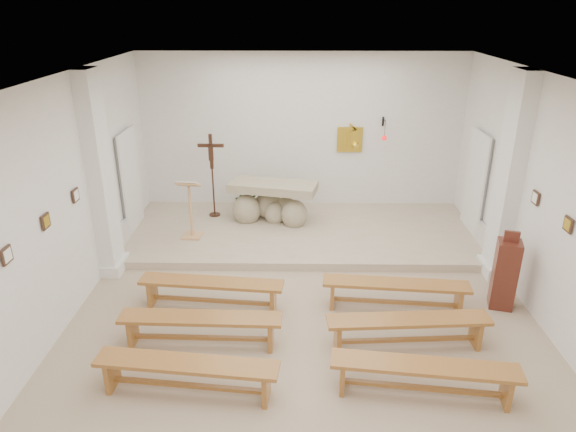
{
  "coord_description": "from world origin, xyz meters",
  "views": [
    {
      "loc": [
        -0.13,
        -6.04,
        4.42
      ],
      "look_at": [
        -0.25,
        1.6,
        1.23
      ],
      "focal_mm": 32.0,
      "sensor_mm": 36.0,
      "label": 1
    }
  ],
  "objects_px": {
    "lectern": "(190,209)",
    "crucifix_stand": "(212,170)",
    "bench_left_front": "(212,288)",
    "bench_right_second": "(408,325)",
    "bench_left_third": "(187,370)",
    "altar": "(272,205)",
    "bench_right_third": "(424,372)",
    "bench_left_second": "(201,324)",
    "donation_pedestal": "(505,274)",
    "bench_right_front": "(396,289)"
  },
  "relations": [
    {
      "from": "lectern",
      "to": "crucifix_stand",
      "type": "bearing_deg",
      "value": 80.44
    },
    {
      "from": "crucifix_stand",
      "to": "bench_left_front",
      "type": "height_order",
      "value": "crucifix_stand"
    },
    {
      "from": "lectern",
      "to": "bench_left_front",
      "type": "relative_size",
      "value": 0.54
    },
    {
      "from": "lectern",
      "to": "bench_right_second",
      "type": "relative_size",
      "value": 0.54
    },
    {
      "from": "bench_left_third",
      "to": "altar",
      "type": "bearing_deg",
      "value": 87.2
    },
    {
      "from": "lectern",
      "to": "crucifix_stand",
      "type": "xyz_separation_m",
      "value": [
        0.28,
        1.12,
        0.44
      ]
    },
    {
      "from": "altar",
      "to": "crucifix_stand",
      "type": "relative_size",
      "value": 1.06
    },
    {
      "from": "lectern",
      "to": "bench_right_third",
      "type": "bearing_deg",
      "value": -45.13
    },
    {
      "from": "crucifix_stand",
      "to": "bench_left_second",
      "type": "distance_m",
      "value": 4.46
    },
    {
      "from": "lectern",
      "to": "bench_left_third",
      "type": "relative_size",
      "value": 0.54
    },
    {
      "from": "lectern",
      "to": "bench_right_third",
      "type": "xyz_separation_m",
      "value": [
        3.58,
        -4.2,
        -0.39
      ]
    },
    {
      "from": "crucifix_stand",
      "to": "bench_left_third",
      "type": "distance_m",
      "value": 5.4
    },
    {
      "from": "bench_left_front",
      "to": "bench_left_second",
      "type": "xyz_separation_m",
      "value": [
        0.0,
        -0.96,
        0.0
      ]
    },
    {
      "from": "bench_left_third",
      "to": "bench_right_third",
      "type": "relative_size",
      "value": 1.0
    },
    {
      "from": "crucifix_stand",
      "to": "donation_pedestal",
      "type": "bearing_deg",
      "value": -32.25
    },
    {
      "from": "altar",
      "to": "bench_left_second",
      "type": "xyz_separation_m",
      "value": [
        -0.8,
        -4.09,
        -0.15
      ]
    },
    {
      "from": "bench_left_front",
      "to": "bench_right_front",
      "type": "height_order",
      "value": "same"
    },
    {
      "from": "donation_pedestal",
      "to": "bench_left_second",
      "type": "xyz_separation_m",
      "value": [
        -4.52,
        -1.08,
        -0.21
      ]
    },
    {
      "from": "lectern",
      "to": "bench_right_second",
      "type": "bearing_deg",
      "value": -37.71
    },
    {
      "from": "donation_pedestal",
      "to": "bench_left_front",
      "type": "relative_size",
      "value": 0.57
    },
    {
      "from": "crucifix_stand",
      "to": "donation_pedestal",
      "type": "height_order",
      "value": "crucifix_stand"
    },
    {
      "from": "bench_right_second",
      "to": "bench_right_third",
      "type": "bearing_deg",
      "value": -93.75
    },
    {
      "from": "bench_right_front",
      "to": "bench_left_front",
      "type": "bearing_deg",
      "value": -174.9
    },
    {
      "from": "lectern",
      "to": "bench_left_second",
      "type": "bearing_deg",
      "value": -72.66
    },
    {
      "from": "altar",
      "to": "bench_right_front",
      "type": "xyz_separation_m",
      "value": [
        2.04,
        -3.13,
        -0.15
      ]
    },
    {
      "from": "bench_right_front",
      "to": "bench_right_third",
      "type": "distance_m",
      "value": 1.92
    },
    {
      "from": "bench_right_third",
      "to": "bench_left_front",
      "type": "bearing_deg",
      "value": 152.66
    },
    {
      "from": "bench_left_second",
      "to": "bench_left_third",
      "type": "height_order",
      "value": "same"
    },
    {
      "from": "bench_right_third",
      "to": "lectern",
      "type": "bearing_deg",
      "value": 137.2
    },
    {
      "from": "lectern",
      "to": "bench_right_front",
      "type": "height_order",
      "value": "lectern"
    },
    {
      "from": "bench_left_front",
      "to": "bench_left_third",
      "type": "distance_m",
      "value": 1.92
    },
    {
      "from": "altar",
      "to": "bench_left_second",
      "type": "height_order",
      "value": "altar"
    },
    {
      "from": "bench_left_second",
      "to": "donation_pedestal",
      "type": "bearing_deg",
      "value": 14.84
    },
    {
      "from": "altar",
      "to": "crucifix_stand",
      "type": "height_order",
      "value": "crucifix_stand"
    },
    {
      "from": "lectern",
      "to": "bench_left_second",
      "type": "height_order",
      "value": "lectern"
    },
    {
      "from": "donation_pedestal",
      "to": "bench_right_second",
      "type": "height_order",
      "value": "donation_pedestal"
    },
    {
      "from": "altar",
      "to": "bench_right_front",
      "type": "relative_size",
      "value": 0.85
    },
    {
      "from": "bench_right_front",
      "to": "bench_left_second",
      "type": "bearing_deg",
      "value": -156.19
    },
    {
      "from": "lectern",
      "to": "bench_left_front",
      "type": "xyz_separation_m",
      "value": [
        0.74,
        -2.28,
        -0.39
      ]
    },
    {
      "from": "crucifix_stand",
      "to": "bench_right_front",
      "type": "xyz_separation_m",
      "value": [
        3.3,
        -3.4,
        -0.83
      ]
    },
    {
      "from": "bench_right_second",
      "to": "bench_left_third",
      "type": "height_order",
      "value": "same"
    },
    {
      "from": "bench_right_second",
      "to": "bench_right_third",
      "type": "height_order",
      "value": "same"
    },
    {
      "from": "altar",
      "to": "lectern",
      "type": "xyz_separation_m",
      "value": [
        -1.54,
        -0.85,
        0.24
      ]
    },
    {
      "from": "lectern",
      "to": "donation_pedestal",
      "type": "height_order",
      "value": "lectern"
    },
    {
      "from": "bench_right_second",
      "to": "bench_right_third",
      "type": "distance_m",
      "value": 0.96
    },
    {
      "from": "bench_right_front",
      "to": "bench_left_third",
      "type": "xyz_separation_m",
      "value": [
        -2.84,
        -1.92,
        0.0
      ]
    },
    {
      "from": "donation_pedestal",
      "to": "bench_left_second",
      "type": "relative_size",
      "value": 0.58
    },
    {
      "from": "bench_left_front",
      "to": "bench_left_third",
      "type": "bearing_deg",
      "value": -84.37
    },
    {
      "from": "donation_pedestal",
      "to": "bench_left_second",
      "type": "height_order",
      "value": "donation_pedestal"
    },
    {
      "from": "bench_right_second",
      "to": "bench_left_front",
      "type": "bearing_deg",
      "value": 157.53
    }
  ]
}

